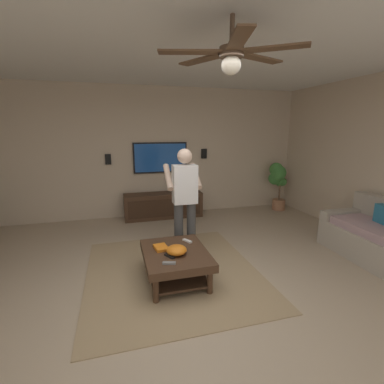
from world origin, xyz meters
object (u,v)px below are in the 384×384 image
Objects in this scene: book at (161,248)px; ceiling_fan at (232,56)px; coffee_table at (176,259)px; potted_plant_tall at (278,179)px; media_console at (163,205)px; bowl at (177,250)px; person_standing at (185,195)px; wall_speaker_right at (108,159)px; tv at (160,158)px; vase_round at (181,187)px; remote_black at (169,256)px; remote_grey at (169,263)px; wall_speaker_left at (204,154)px; remote_white at (187,241)px.

ceiling_fan reaches higher than book.
coffee_table is 0.87× the size of potted_plant_tall.
media_console is 6.69× the size of bowl.
person_standing is 2.45m from wall_speaker_right.
tv is 0.79m from vase_round.
vase_round is at bearing -14.59° from bowl.
ceiling_fan is (-3.61, 0.42, 1.84)m from vase_round.
remote_black is at bearing -8.41° from media_console.
bowl is at bearing -105.48° from remote_grey.
potted_plant_tall reaches higher than vase_round.
vase_round reaches higher than coffee_table.
wall_speaker_left reaches higher than remote_grey.
potted_plant_tall is 5.25× the size of wall_speaker_right.
media_console is 1.54m from wall_speaker_right.
remote_black is at bearing 115.16° from bowl.
remote_white is 0.68m from remote_grey.
wall_speaker_left reaches higher than vase_round.
person_standing is 1.03m from bowl.
tv is 5.41× the size of vase_round.
media_console is 11.33× the size of remote_grey.
bowl reaches higher than remote_black.
media_console is 2.83m from remote_black.
vase_round is (1.92, -0.40, -0.27)m from person_standing.
vase_round is at bearing -89.86° from remote_grey.
potted_plant_tall reaches higher than media_console.
tv is 1.02m from wall_speaker_left.
potted_plant_tall reaches higher than book.
potted_plant_tall is 3.63m from remote_white.
potted_plant_tall is at bearing -103.38° from wall_speaker_left.
tv is at bearing 81.76° from potted_plant_tall.
tv is at bearing -180.00° from media_console.
wall_speaker_left is 2.14m from wall_speaker_right.
remote_grey is (-2.97, 0.45, 0.14)m from media_console.
tv reaches higher than remote_grey.
remote_white is 0.41m from book.
person_standing reaches higher than wall_speaker_right.
bowl is (-0.86, 0.32, -0.48)m from person_standing.
potted_plant_tall is 7.70× the size of remote_white.
potted_plant_tall is at bearing 81.76° from tv.
person_standing is 1.39× the size of ceiling_fan.
person_standing is at bearing -20.65° from bowl.
person_standing is 1.42× the size of potted_plant_tall.
tv reaches higher than person_standing.
person_standing is (-2.13, -0.01, -0.37)m from tv.
wall_speaker_left is at bearing -90.00° from wall_speaker_right.
wall_speaker_left is (0.01, -1.02, 0.06)m from tv.
bowl is 1.15× the size of wall_speaker_right.
potted_plant_tall reaches higher than remote_grey.
wall_speaker_right is (0.01, 1.12, -0.00)m from tv.
wall_speaker_right is (2.14, 1.13, 0.37)m from person_standing.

